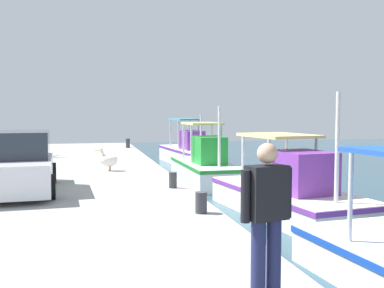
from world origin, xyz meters
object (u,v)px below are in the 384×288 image
fishing_boat_nearest (188,152)px  fisherman_standing (267,214)px  pelican (109,160)px  mooring_bollard_second (173,180)px  mooring_bollard_nearest (128,143)px  mooring_bollard_third (201,203)px  fishing_boat_second (205,167)px  parked_car (18,164)px  fishing_boat_third (289,194)px

fishing_boat_nearest → fisherman_standing: fishing_boat_nearest is taller
fishing_boat_nearest → fisherman_standing: (19.57, -3.48, 1.11)m
pelican → mooring_bollard_second: pelican is taller
fishing_boat_nearest → mooring_bollard_second: size_ratio=14.23×
fishing_boat_nearest → mooring_bollard_nearest: size_ratio=11.46×
pelican → fishing_boat_nearest: bearing=150.0°
mooring_bollard_third → fishing_boat_second: bearing=164.6°
mooring_bollard_third → parked_car: bearing=-130.9°
fishing_boat_second → fisherman_standing: bearing=-12.0°
fishing_boat_second → mooring_bollard_second: bearing=-23.4°
fishing_boat_second → fishing_boat_third: (6.17, 0.76, -0.04)m
pelican → mooring_bollard_third: 7.34m
parked_car → mooring_bollard_third: 5.35m
fishing_boat_nearest → mooring_bollard_second: 12.47m
fishing_boat_third → mooring_bollard_second: size_ratio=13.35×
parked_car → mooring_bollard_third: parked_car is taller
fishing_boat_second → parked_car: size_ratio=1.27×
fishing_boat_nearest → mooring_bollard_third: 15.54m
pelican → mooring_bollard_nearest: bearing=171.3°
fishing_boat_second → mooring_bollard_nearest: fishing_boat_second is taller
fishing_boat_nearest → mooring_bollard_third: size_ratio=14.17×
fishing_boat_second → mooring_bollard_second: fishing_boat_second is taller
mooring_bollard_second → fishing_boat_nearest: bearing=165.6°
parked_car → fishing_boat_second: bearing=128.9°
fishing_boat_second → mooring_bollard_third: fishing_boat_second is taller
fishing_boat_second → pelican: 4.23m
fishing_boat_nearest → pelican: (8.04, -4.65, 0.54)m
parked_car → mooring_bollard_second: bearing=85.3°
fishing_boat_second → mooring_bollard_second: 6.00m
fishing_boat_nearest → fishing_boat_third: 12.75m
mooring_bollard_second → parked_car: bearing=-94.7°
fisherman_standing → mooring_bollard_third: size_ratio=3.99×
fishing_boat_second → pelican: size_ratio=5.54×
fishing_boat_second → mooring_bollard_third: (8.65, -2.38, 0.36)m
fishing_boat_third → parked_car: fishing_boat_third is taller
fishing_boat_third → pelican: 6.66m
parked_car → mooring_bollard_nearest: size_ratio=7.80×
fishing_boat_third → fishing_boat_nearest: bearing=-179.9°
mooring_bollard_nearest → mooring_bollard_third: size_ratio=1.24×
pelican → parked_car: 4.46m
pelican → mooring_bollard_third: size_ratio=2.21×
mooring_bollard_nearest → mooring_bollard_second: mooring_bollard_nearest is taller
fishing_boat_third → fisherman_standing: (6.83, -3.51, 1.16)m
fishing_boat_nearest → fishing_boat_third: bearing=0.1°
fishing_boat_nearest → mooring_bollard_third: (15.22, -3.10, 0.36)m
pelican → mooring_bollard_third: pelican is taller
pelican → fisherman_standing: bearing=5.8°
fishing_boat_third → fisherman_standing: bearing=-27.2°
mooring_bollard_third → mooring_bollard_second: bearing=180.0°
pelican → mooring_bollard_third: bearing=12.2°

